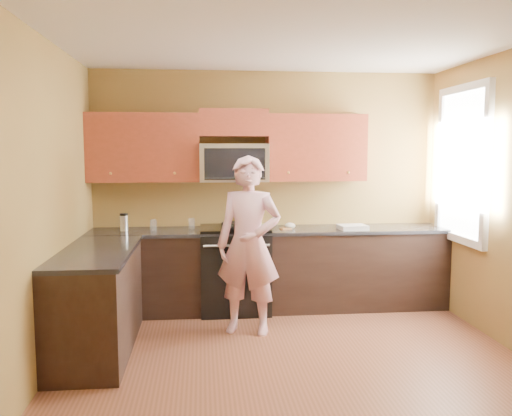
{
  "coord_description": "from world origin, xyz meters",
  "views": [
    {
      "loc": [
        -0.76,
        -4.12,
        1.8
      ],
      "look_at": [
        -0.2,
        1.3,
        1.2
      ],
      "focal_mm": 37.03,
      "sensor_mm": 36.0,
      "label": 1
    }
  ],
  "objects": [
    {
      "name": "upper_cab_left",
      "position": [
        -1.39,
        1.83,
        1.45
      ],
      "size": [
        1.22,
        0.33,
        0.75
      ],
      "primitive_type": null,
      "color": "maroon",
      "rests_on": "wall_back"
    },
    {
      "name": "glass_b",
      "position": [
        -0.88,
        1.79,
        0.98
      ],
      "size": [
        0.09,
        0.09,
        0.12
      ],
      "primitive_type": "cylinder",
      "rotation": [
        0.0,
        0.0,
        -0.33
      ],
      "color": "silver",
      "rests_on": "countertop_back"
    },
    {
      "name": "wall_back",
      "position": [
        0.0,
        2.0,
        1.35
      ],
      "size": [
        4.0,
        0.0,
        4.0
      ],
      "primitive_type": "plane",
      "rotation": [
        1.57,
        0.0,
        0.0
      ],
      "color": "brown",
      "rests_on": "ground"
    },
    {
      "name": "butter_tub",
      "position": [
        -0.1,
        1.6,
        0.92
      ],
      "size": [
        0.14,
        0.14,
        0.09
      ],
      "primitive_type": null,
      "rotation": [
        0.0,
        0.0,
        0.12
      ],
      "color": "yellow",
      "rests_on": "countertop_back"
    },
    {
      "name": "upper_cab_right",
      "position": [
        0.54,
        1.83,
        1.45
      ],
      "size": [
        1.12,
        0.33,
        0.75
      ],
      "primitive_type": null,
      "color": "maroon",
      "rests_on": "wall_back"
    },
    {
      "name": "upper_cab_over_mw",
      "position": [
        -0.4,
        1.83,
        2.1
      ],
      "size": [
        0.76,
        0.33,
        0.3
      ],
      "primitive_type": "cube",
      "color": "maroon",
      "rests_on": "wall_back"
    },
    {
      "name": "window",
      "position": [
        1.98,
        1.2,
        1.65
      ],
      "size": [
        0.06,
        1.06,
        1.66
      ],
      "primitive_type": null,
      "color": "white",
      "rests_on": "wall_right"
    },
    {
      "name": "countertop_back",
      "position": [
        0.0,
        1.69,
        0.9
      ],
      "size": [
        4.0,
        0.62,
        0.04
      ],
      "primitive_type": "cube",
      "color": "black",
      "rests_on": "cabinet_back_run"
    },
    {
      "name": "ceiling",
      "position": [
        0.0,
        0.0,
        2.7
      ],
      "size": [
        4.0,
        4.0,
        0.0
      ],
      "primitive_type": "plane",
      "rotation": [
        3.14,
        0.0,
        0.0
      ],
      "color": "white",
      "rests_on": "ground"
    },
    {
      "name": "wall_front",
      "position": [
        0.0,
        -2.0,
        1.35
      ],
      "size": [
        4.0,
        0.0,
        4.0
      ],
      "primitive_type": "plane",
      "rotation": [
        -1.57,
        0.0,
        0.0
      ],
      "color": "brown",
      "rests_on": "ground"
    },
    {
      "name": "napkin_b",
      "position": [
        0.23,
        1.69,
        0.95
      ],
      "size": [
        0.15,
        0.16,
        0.07
      ],
      "primitive_type": "ellipsoid",
      "rotation": [
        0.0,
        0.0,
        -0.23
      ],
      "color": "silver",
      "rests_on": "countertop_back"
    },
    {
      "name": "cabinet_left_run",
      "position": [
        -1.7,
        0.6,
        0.44
      ],
      "size": [
        0.6,
        1.6,
        0.88
      ],
      "primitive_type": "cube",
      "color": "black",
      "rests_on": "floor"
    },
    {
      "name": "travel_mug",
      "position": [
        -1.61,
        1.71,
        0.92
      ],
      "size": [
        0.1,
        0.1,
        0.19
      ],
      "primitive_type": null,
      "rotation": [
        0.0,
        0.0,
        -0.13
      ],
      "color": "silver",
      "rests_on": "countertop_back"
    },
    {
      "name": "microwave",
      "position": [
        -0.4,
        1.8,
        1.45
      ],
      "size": [
        0.76,
        0.4,
        0.42
      ],
      "primitive_type": null,
      "color": "silver",
      "rests_on": "wall_back"
    },
    {
      "name": "glass_c",
      "position": [
        -1.29,
        1.72,
        0.98
      ],
      "size": [
        0.08,
        0.08,
        0.12
      ],
      "primitive_type": "cylinder",
      "rotation": [
        0.0,
        0.0,
        0.12
      ],
      "color": "silver",
      "rests_on": "countertop_back"
    },
    {
      "name": "woman",
      "position": [
        -0.31,
        0.95,
        0.87
      ],
      "size": [
        0.74,
        0.6,
        1.75
      ],
      "primitive_type": "imported",
      "rotation": [
        0.0,
        0.0,
        -0.32
      ],
      "color": "pink",
      "rests_on": "floor"
    },
    {
      "name": "floor",
      "position": [
        0.0,
        0.0,
        0.0
      ],
      "size": [
        4.0,
        4.0,
        0.0
      ],
      "primitive_type": "plane",
      "color": "brown",
      "rests_on": "ground"
    },
    {
      "name": "frying_pan",
      "position": [
        -0.42,
        1.63,
        0.95
      ],
      "size": [
        0.36,
        0.51,
        0.06
      ],
      "primitive_type": null,
      "rotation": [
        0.0,
        0.0,
        -0.21
      ],
      "color": "black",
      "rests_on": "stove"
    },
    {
      "name": "stove",
      "position": [
        -0.4,
        1.68,
        0.47
      ],
      "size": [
        0.76,
        0.65,
        0.95
      ],
      "primitive_type": null,
      "color": "black",
      "rests_on": "floor"
    },
    {
      "name": "wall_left",
      "position": [
        -2.0,
        0.0,
        1.35
      ],
      "size": [
        0.0,
        4.0,
        4.0
      ],
      "primitive_type": "plane",
      "rotation": [
        1.57,
        0.0,
        1.57
      ],
      "color": "brown",
      "rests_on": "ground"
    },
    {
      "name": "toast_slice",
      "position": [
        0.17,
        1.63,
        0.93
      ],
      "size": [
        0.13,
        0.13,
        0.01
      ],
      "primitive_type": "cube",
      "rotation": [
        0.0,
        0.0,
        0.2
      ],
      "color": "#B27F47",
      "rests_on": "countertop_back"
    },
    {
      "name": "cabinet_back_run",
      "position": [
        0.0,
        1.7,
        0.44
      ],
      "size": [
        4.0,
        0.6,
        0.88
      ],
      "primitive_type": "cube",
      "color": "black",
      "rests_on": "floor"
    },
    {
      "name": "napkin_a",
      "position": [
        -0.17,
        1.47,
        0.95
      ],
      "size": [
        0.12,
        0.13,
        0.06
      ],
      "primitive_type": "ellipsoid",
      "rotation": [
        0.0,
        0.0,
        0.06
      ],
      "color": "silver",
      "rests_on": "countertop_back"
    },
    {
      "name": "dish_towel",
      "position": [
        0.91,
        1.55,
        0.95
      ],
      "size": [
        0.32,
        0.26,
        0.05
      ],
      "primitive_type": "cube",
      "rotation": [
        0.0,
        0.0,
        0.07
      ],
      "color": "white",
      "rests_on": "countertop_back"
    },
    {
      "name": "countertop_left",
      "position": [
        -1.69,
        0.6,
        0.9
      ],
      "size": [
        0.62,
        1.6,
        0.04
      ],
      "primitive_type": "cube",
      "color": "black",
      "rests_on": "cabinet_left_run"
    }
  ]
}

